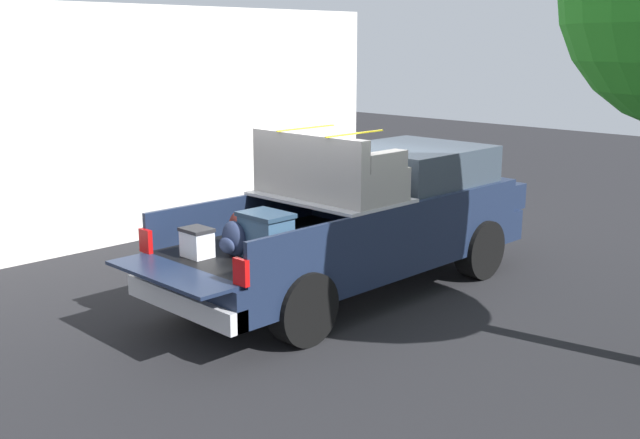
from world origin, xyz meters
name	(u,v)px	position (x,y,z in m)	size (l,w,h in m)	color
ground_plane	(351,291)	(0.00, 0.00, 0.00)	(40.00, 40.00, 0.00)	black
pickup_truck	(370,217)	(0.36, 0.00, 0.97)	(6.05, 2.06, 2.23)	#162138
building_facade	(117,126)	(-0.75, 4.58, 1.95)	(11.33, 0.36, 3.91)	silver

